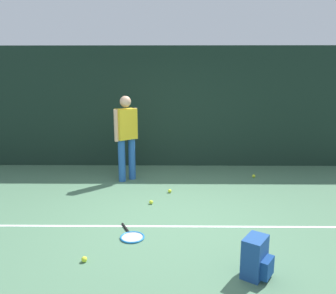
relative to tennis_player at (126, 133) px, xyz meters
The scene contains 10 objects.
ground_plane 2.24m from the tennis_player, 65.36° to the right, with size 12.00×12.00×0.00m, color #4C7556.
back_fence 1.49m from the tennis_player, 54.08° to the left, with size 10.00×0.10×2.73m, color #192D23.
court_line 2.50m from the tennis_player, 68.54° to the right, with size 9.00×0.05×0.00m, color white.
tennis_player is the anchor object (origin of this frame).
tennis_racket 2.67m from the tennis_player, 81.46° to the right, with size 0.43×0.63×0.03m.
backpack 3.86m from the tennis_player, 61.67° to the right, with size 0.38×0.37×0.44m.
tennis_ball_near_player 1.70m from the tennis_player, 66.71° to the right, with size 0.07×0.07×0.07m, color #CCE033.
tennis_ball_by_fence 1.48m from the tennis_player, 41.04° to the right, with size 0.07×0.07×0.07m, color #CCE033.
tennis_ball_mid_court 3.22m from the tennis_player, 91.92° to the right, with size 0.07×0.07×0.07m, color #CCE033.
tennis_ball_far_left 2.78m from the tennis_player, ahead, with size 0.07×0.07×0.07m, color #CCE033.
Camera 1 is at (0.05, -4.74, 2.12)m, focal length 36.11 mm.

